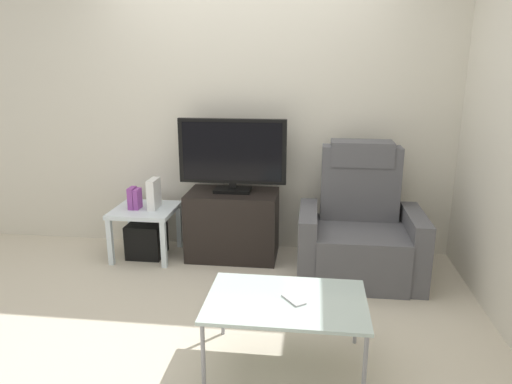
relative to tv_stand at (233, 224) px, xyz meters
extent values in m
plane|color=beige|center=(0.09, -0.83, -0.30)|extent=(6.40, 6.40, 0.00)
cube|color=beige|center=(0.09, 0.30, 1.00)|extent=(6.40, 0.06, 2.60)
cube|color=black|center=(0.00, 0.00, 0.00)|extent=(0.79, 0.48, 0.60)
cube|color=black|center=(0.00, -0.23, 0.12)|extent=(0.73, 0.02, 0.02)
cube|color=black|center=(0.00, -0.18, 0.15)|extent=(0.34, 0.11, 0.04)
cube|color=black|center=(0.00, 0.02, 0.31)|extent=(0.32, 0.20, 0.03)
cube|color=black|center=(0.00, 0.02, 0.35)|extent=(0.06, 0.04, 0.05)
cube|color=black|center=(0.00, 0.02, 0.66)|extent=(0.94, 0.05, 0.56)
cube|color=black|center=(0.00, 0.00, 0.66)|extent=(0.86, 0.01, 0.51)
cube|color=#515156|center=(1.09, -0.31, -0.09)|extent=(0.70, 0.72, 0.42)
cube|color=#515156|center=(1.09, -0.04, 0.43)|extent=(0.64, 0.20, 0.62)
cube|color=#515156|center=(1.09, -0.02, 0.68)|extent=(0.50, 0.26, 0.20)
cube|color=#515156|center=(0.67, -0.31, -0.02)|extent=(0.14, 0.68, 0.56)
cube|color=#515156|center=(1.51, -0.31, -0.02)|extent=(0.14, 0.68, 0.56)
cube|color=silver|center=(-0.78, -0.08, 0.13)|extent=(0.54, 0.54, 0.04)
cube|color=silver|center=(-1.02, -0.32, -0.09)|extent=(0.04, 0.04, 0.41)
cube|color=silver|center=(-0.54, -0.32, -0.09)|extent=(0.04, 0.04, 0.41)
cube|color=silver|center=(-1.02, 0.16, -0.09)|extent=(0.04, 0.04, 0.41)
cube|color=silver|center=(-0.54, 0.16, -0.09)|extent=(0.04, 0.04, 0.41)
cube|color=black|center=(-0.78, -0.08, -0.15)|extent=(0.31, 0.31, 0.31)
cube|color=purple|center=(-0.88, -0.10, 0.24)|extent=(0.05, 0.12, 0.19)
cube|color=purple|center=(-0.83, -0.10, 0.24)|extent=(0.04, 0.12, 0.18)
cube|color=white|center=(-0.69, -0.07, 0.28)|extent=(0.07, 0.20, 0.27)
cube|color=#B2C6C1|center=(0.57, -1.55, 0.11)|extent=(0.90, 0.60, 0.02)
cylinder|color=gray|center=(0.15, -1.82, -0.10)|extent=(0.02, 0.02, 0.40)
cylinder|color=gray|center=(0.99, -1.82, -0.10)|extent=(0.02, 0.02, 0.40)
cylinder|color=gray|center=(0.15, -1.28, -0.10)|extent=(0.02, 0.02, 0.40)
cylinder|color=gray|center=(0.99, -1.28, -0.10)|extent=(0.02, 0.02, 0.40)
cube|color=#B7B7BC|center=(0.62, -1.55, 0.12)|extent=(0.15, 0.16, 0.01)
camera|label=1|loc=(0.70, -3.94, 1.40)|focal=33.10mm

